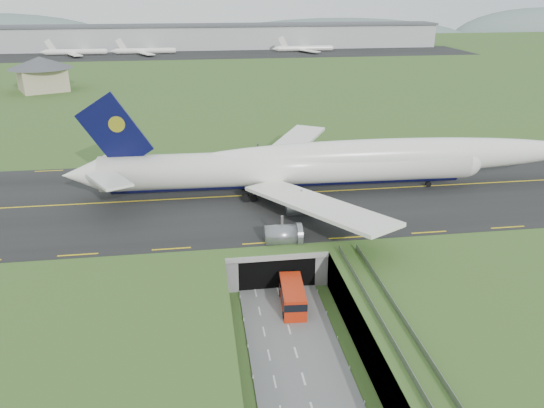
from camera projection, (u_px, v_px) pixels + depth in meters
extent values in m
plane|color=#406126|center=(286.00, 318.00, 75.52)|extent=(900.00, 900.00, 0.00)
cube|color=gray|center=(286.00, 300.00, 74.38)|extent=(800.00, 800.00, 6.00)
cube|color=slate|center=(295.00, 351.00, 68.62)|extent=(12.00, 75.00, 0.20)
cube|color=black|center=(258.00, 195.00, 103.43)|extent=(800.00, 44.00, 0.18)
cube|color=gray|center=(268.00, 228.00, 90.84)|extent=(16.00, 22.00, 1.00)
cube|color=gray|center=(227.00, 243.00, 90.87)|extent=(2.00, 22.00, 6.00)
cube|color=gray|center=(307.00, 238.00, 92.70)|extent=(2.00, 22.00, 6.00)
cube|color=black|center=(272.00, 257.00, 87.40)|extent=(12.00, 12.00, 5.00)
cube|color=#A8A8A3|center=(277.00, 257.00, 80.68)|extent=(17.00, 0.50, 0.80)
cube|color=#A8A8A3|center=(413.00, 362.00, 57.82)|extent=(3.00, 53.00, 0.50)
cube|color=gray|center=(402.00, 358.00, 57.35)|extent=(0.06, 53.00, 1.00)
cube|color=gray|center=(426.00, 355.00, 57.72)|extent=(0.06, 53.00, 1.00)
cylinder|color=#A8A8A3|center=(402.00, 369.00, 61.25)|extent=(0.90, 0.90, 5.60)
cylinder|color=#A8A8A3|center=(370.00, 311.00, 72.24)|extent=(0.90, 0.90, 5.60)
cylinder|color=white|center=(289.00, 167.00, 102.49)|extent=(71.62, 8.57, 6.73)
sphere|color=white|center=(465.00, 161.00, 106.33)|extent=(6.76, 6.76, 6.59)
cone|color=white|center=(82.00, 175.00, 98.32)|extent=(7.52, 6.58, 6.39)
ellipsoid|color=white|center=(386.00, 156.00, 103.99)|extent=(81.43, 8.29, 7.06)
ellipsoid|color=black|center=(461.00, 157.00, 105.90)|extent=(4.78, 3.06, 2.35)
cylinder|color=black|center=(289.00, 180.00, 103.49)|extent=(67.94, 4.58, 2.82)
cube|color=white|center=(287.00, 148.00, 118.57)|extent=(22.72, 30.70, 2.83)
cube|color=white|center=(122.00, 153.00, 105.64)|extent=(9.81, 12.40, 1.08)
cube|color=white|center=(316.00, 205.00, 87.67)|extent=(21.50, 31.19, 2.83)
cube|color=white|center=(109.00, 180.00, 91.15)|extent=(9.40, 12.46, 1.08)
cube|color=black|center=(115.00, 132.00, 96.06)|extent=(13.38, 0.98, 14.87)
cylinder|color=gold|center=(117.00, 124.00, 95.52)|extent=(2.96, 0.81, 2.94)
cylinder|color=slate|center=(286.00, 172.00, 113.38)|extent=(5.55, 3.61, 3.47)
cylinder|color=slate|center=(258.00, 157.00, 122.99)|extent=(5.55, 3.61, 3.47)
cylinder|color=slate|center=(301.00, 207.00, 95.04)|extent=(5.55, 3.61, 3.47)
cylinder|color=slate|center=(282.00, 235.00, 84.36)|extent=(5.55, 3.61, 3.47)
cylinder|color=black|center=(428.00, 184.00, 107.34)|extent=(1.17, 0.56, 1.16)
cube|color=black|center=(265.00, 190.00, 103.70)|extent=(6.49, 7.52, 1.47)
cube|color=red|center=(293.00, 296.00, 77.40)|extent=(3.78, 8.74, 3.42)
cube|color=black|center=(293.00, 292.00, 77.14)|extent=(3.85, 8.86, 1.14)
cube|color=black|center=(292.00, 304.00, 77.94)|extent=(3.51, 8.16, 0.57)
cylinder|color=black|center=(284.00, 315.00, 75.16)|extent=(0.47, 1.05, 1.02)
cylinder|color=black|center=(281.00, 294.00, 80.41)|extent=(0.47, 1.05, 1.02)
cylinder|color=black|center=(305.00, 314.00, 75.36)|extent=(0.47, 1.05, 1.02)
cylinder|color=black|center=(300.00, 293.00, 80.61)|extent=(0.47, 1.05, 1.02)
cube|color=tan|center=(43.00, 80.00, 206.05)|extent=(21.67, 21.67, 8.74)
cone|color=#4C4C51|center=(40.00, 62.00, 203.57)|extent=(31.78, 31.78, 4.37)
cube|color=#B2B2B2|center=(210.00, 37.00, 345.15)|extent=(300.00, 22.00, 15.00)
cube|color=#4C4C51|center=(209.00, 25.00, 342.30)|extent=(302.00, 24.00, 1.20)
cube|color=black|center=(212.00, 54.00, 320.46)|extent=(320.00, 50.00, 0.08)
cylinder|color=white|center=(76.00, 52.00, 313.75)|extent=(34.00, 3.20, 3.20)
cylinder|color=white|center=(145.00, 51.00, 319.06)|extent=(34.00, 3.20, 3.20)
cylinder|color=white|center=(305.00, 48.00, 331.91)|extent=(34.00, 3.20, 3.20)
ellipsoid|color=slate|center=(337.00, 43.00, 486.58)|extent=(260.00, 91.00, 44.00)
ellipsoid|color=slate|center=(538.00, 40.00, 512.81)|extent=(180.00, 63.00, 60.00)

